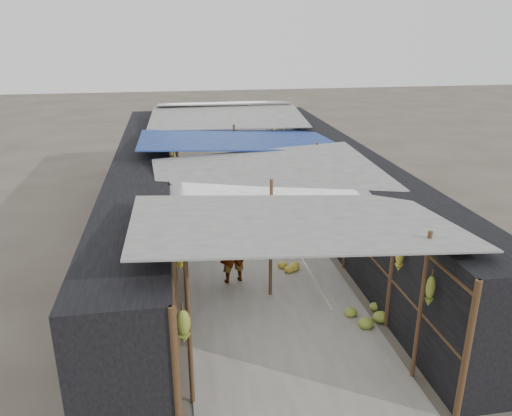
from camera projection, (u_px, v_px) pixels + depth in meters
ground at (306, 389)px, 7.96m from camera, size 80.00×80.00×0.00m
aisle_slab at (246, 232)px, 13.98m from camera, size 3.60×16.00×0.02m
stall_left at (145, 199)px, 13.17m from camera, size 1.40×15.00×2.30m
stall_right at (341, 189)px, 14.01m from camera, size 1.40×15.00×2.30m
crate_near at (285, 244)px, 12.91m from camera, size 0.59×0.51×0.31m
crate_mid at (259, 229)px, 13.85m from camera, size 0.63×0.56×0.31m
crate_back at (234, 207)px, 15.58m from camera, size 0.50×0.42×0.29m
black_basin at (275, 194)px, 16.97m from camera, size 0.59×0.59×0.18m
vendor_elderly at (232, 248)px, 11.01m from camera, size 0.70×0.55×1.68m
shopper_blue at (218, 203)px, 13.61m from camera, size 0.91×0.72×1.80m
vendor_seated at (261, 182)px, 16.80m from camera, size 0.65×0.77×1.03m
market_canopy at (245, 146)px, 13.47m from camera, size 5.62×15.20×2.77m
hanging_bananas at (243, 176)px, 13.39m from camera, size 3.95×14.46×0.88m
floor_bananas at (250, 228)px, 13.90m from camera, size 3.96×10.24×0.35m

